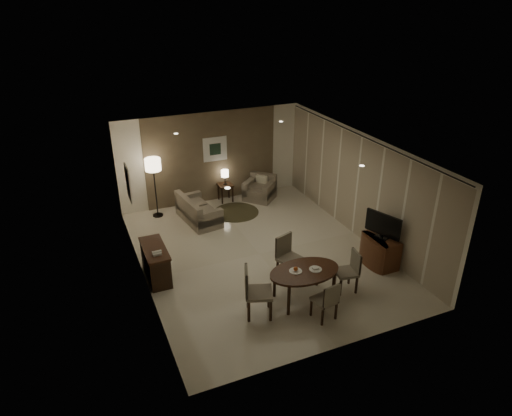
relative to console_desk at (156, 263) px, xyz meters
name	(u,v)px	position (x,y,z in m)	size (l,w,h in m)	color
room_shell	(253,197)	(2.49, 0.40, 0.98)	(5.50, 7.00, 2.70)	beige
taupe_accent	(212,157)	(2.49, 3.48, 0.98)	(3.96, 0.03, 2.70)	brown
curtain_wall	(357,187)	(5.17, 0.00, 0.95)	(0.08, 6.70, 2.58)	#BCAB93
curtain_rod	(362,136)	(5.17, 0.00, 2.27)	(0.03, 0.03, 6.80)	black
art_back_frame	(215,149)	(2.59, 3.46, 1.23)	(0.72, 0.03, 0.72)	silver
art_back_canvas	(215,149)	(2.59, 3.44, 1.23)	(0.34, 0.01, 0.34)	#192E1F
art_left_frame	(128,183)	(-0.23, 1.20, 1.48)	(0.03, 0.60, 0.80)	silver
art_left_canvas	(129,183)	(-0.21, 1.20, 1.48)	(0.01, 0.46, 0.64)	gray
downlight_nl	(228,188)	(1.09, -1.80, 2.31)	(0.10, 0.10, 0.01)	white
downlight_nr	(362,166)	(3.89, -1.80, 2.31)	(0.10, 0.10, 0.01)	white
downlight_fl	(176,134)	(1.09, 1.80, 2.31)	(0.10, 0.10, 0.01)	white
downlight_fr	(281,122)	(3.89, 1.80, 2.31)	(0.10, 0.10, 0.01)	white
console_desk	(156,263)	(0.00, 0.00, 0.00)	(0.48, 1.20, 0.75)	#412714
telephone	(157,253)	(0.00, -0.30, 0.43)	(0.20, 0.14, 0.09)	white
tv_cabinet	(380,251)	(4.89, -1.50, -0.03)	(0.48, 0.90, 0.70)	#5C311B
flat_tv	(383,225)	(4.87, -1.50, 0.65)	(0.06, 0.88, 0.60)	black
dining_table	(304,285)	(2.61, -2.00, -0.03)	(1.49, 0.93, 0.70)	#412714
chair_near	(324,300)	(2.69, -2.67, 0.05)	(0.41, 0.41, 0.85)	gray
chair_far	(291,259)	(2.70, -1.22, 0.13)	(0.49, 0.49, 1.01)	gray
chair_left	(259,292)	(1.57, -2.08, 0.15)	(0.51, 0.51, 1.05)	gray
chair_right	(346,272)	(3.58, -2.05, 0.07)	(0.44, 0.44, 0.90)	gray
plate_a	(296,271)	(2.43, -1.95, 0.33)	(0.26, 0.26, 0.02)	white
plate_b	(315,269)	(2.83, -2.05, 0.33)	(0.26, 0.26, 0.02)	white
fruit_apple	(296,269)	(2.43, -1.95, 0.38)	(0.09, 0.09, 0.09)	#C24B16
napkin	(315,268)	(2.83, -2.05, 0.35)	(0.12, 0.08, 0.03)	white
round_rug	(236,212)	(2.80, 2.37, -0.37)	(1.30, 1.30, 0.01)	#464027
sofa	(199,209)	(1.67, 2.29, -0.02)	(0.76, 1.52, 0.71)	gray
armchair	(259,188)	(3.79, 2.95, -0.01)	(0.83, 0.78, 0.74)	gray
side_table	(226,193)	(2.80, 3.24, -0.11)	(0.42, 0.42, 0.53)	black
table_lamp	(225,177)	(2.80, 3.25, 0.41)	(0.22, 0.22, 0.50)	#FFEAC1
floor_lamp	(155,188)	(0.68, 3.04, 0.48)	(0.43, 0.43, 1.71)	#FFE5B7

